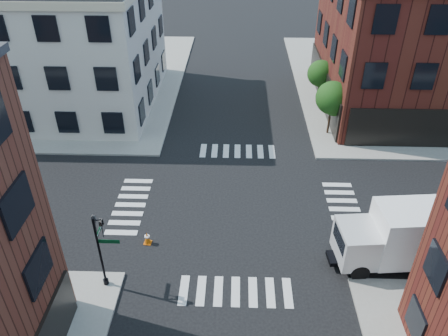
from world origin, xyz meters
TOP-DOWN VIEW (x-y plane):
  - ground at (0.00, 0.00)m, footprint 120.00×120.00m
  - sidewalk_ne at (21.00, 21.00)m, footprint 30.00×30.00m
  - sidewalk_nw at (-21.00, 21.00)m, footprint 30.00×30.00m
  - building_nw at (-19.00, 16.00)m, footprint 22.00×16.00m
  - tree_near at (7.56, 9.98)m, footprint 2.69×2.69m
  - tree_far at (7.56, 15.98)m, footprint 2.43×2.43m
  - signal_pole at (-6.72, -6.68)m, footprint 1.29×1.24m
  - box_truck at (9.61, -4.54)m, footprint 8.38×3.20m
  - traffic_cone at (-5.21, -3.53)m, footprint 0.47×0.47m

SIDE VIEW (x-z plane):
  - ground at x=0.00m, z-range 0.00..0.00m
  - sidewalk_ne at x=21.00m, z-range 0.00..0.15m
  - sidewalk_nw at x=-21.00m, z-range 0.00..0.15m
  - traffic_cone at x=-5.21m, z-range -0.01..0.78m
  - box_truck at x=9.61m, z-range 0.07..3.79m
  - signal_pole at x=-6.72m, z-range 0.56..5.16m
  - tree_far at x=7.56m, z-range 0.84..4.91m
  - tree_near at x=7.56m, z-range 0.91..5.41m
  - building_nw at x=-19.00m, z-range 0.00..11.00m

